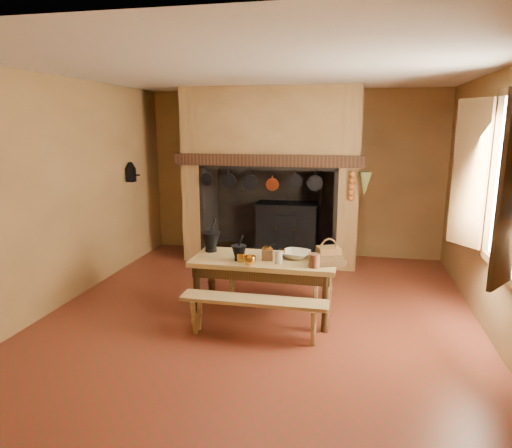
# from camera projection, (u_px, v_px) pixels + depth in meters

# --- Properties ---
(floor) EXTENTS (5.50, 5.50, 0.00)m
(floor) POSITION_uv_depth(u_px,v_px,m) (262.00, 313.00, 5.51)
(floor) COLOR maroon
(floor) RESTS_ON ground
(ceiling) EXTENTS (5.50, 5.50, 0.00)m
(ceiling) POSITION_uv_depth(u_px,v_px,m) (262.00, 70.00, 4.92)
(ceiling) COLOR silver
(ceiling) RESTS_ON back_wall
(back_wall) EXTENTS (5.00, 0.02, 2.80)m
(back_wall) POSITION_uv_depth(u_px,v_px,m) (293.00, 174.00, 7.84)
(back_wall) COLOR olive
(back_wall) RESTS_ON floor
(wall_left) EXTENTS (0.02, 5.50, 2.80)m
(wall_left) POSITION_uv_depth(u_px,v_px,m) (67.00, 192.00, 5.73)
(wall_left) COLOR olive
(wall_left) RESTS_ON floor
(wall_right) EXTENTS (0.02, 5.50, 2.80)m
(wall_right) POSITION_uv_depth(u_px,v_px,m) (499.00, 206.00, 4.70)
(wall_right) COLOR olive
(wall_right) RESTS_ON floor
(wall_front) EXTENTS (5.00, 0.02, 2.80)m
(wall_front) POSITION_uv_depth(u_px,v_px,m) (166.00, 273.00, 2.59)
(wall_front) COLOR olive
(wall_front) RESTS_ON floor
(chimney_breast) EXTENTS (2.95, 0.96, 2.80)m
(chimney_breast) POSITION_uv_depth(u_px,v_px,m) (272.00, 151.00, 7.40)
(chimney_breast) COLOR olive
(chimney_breast) RESTS_ON floor
(iron_range) EXTENTS (1.12, 0.55, 1.60)m
(iron_range) POSITION_uv_depth(u_px,v_px,m) (288.00, 229.00, 7.76)
(iron_range) COLOR black
(iron_range) RESTS_ON floor
(hearth_pans) EXTENTS (0.51, 0.62, 0.20)m
(hearth_pans) POSITION_uv_depth(u_px,v_px,m) (227.00, 251.00, 7.83)
(hearth_pans) COLOR #B77F2A
(hearth_pans) RESTS_ON floor
(hanging_pans) EXTENTS (1.92, 0.29, 0.27)m
(hanging_pans) POSITION_uv_depth(u_px,v_px,m) (264.00, 182.00, 7.02)
(hanging_pans) COLOR black
(hanging_pans) RESTS_ON chimney_breast
(onion_string) EXTENTS (0.12, 0.10, 0.46)m
(onion_string) POSITION_uv_depth(u_px,v_px,m) (352.00, 187.00, 6.73)
(onion_string) COLOR #A5541E
(onion_string) RESTS_ON chimney_breast
(herb_bunch) EXTENTS (0.20, 0.20, 0.35)m
(herb_bunch) POSITION_uv_depth(u_px,v_px,m) (365.00, 183.00, 6.69)
(herb_bunch) COLOR #50592A
(herb_bunch) RESTS_ON chimney_breast
(window) EXTENTS (0.39, 1.75, 1.76)m
(window) POSITION_uv_depth(u_px,v_px,m) (498.00, 182.00, 4.29)
(window) COLOR white
(window) RESTS_ON wall_right
(wall_coffee_mill) EXTENTS (0.23, 0.16, 0.31)m
(wall_coffee_mill) POSITION_uv_depth(u_px,v_px,m) (131.00, 171.00, 7.17)
(wall_coffee_mill) COLOR black
(wall_coffee_mill) RESTS_ON wall_left
(work_table) EXTENTS (1.65, 0.73, 0.71)m
(work_table) POSITION_uv_depth(u_px,v_px,m) (264.00, 267.00, 5.29)
(work_table) COLOR tan
(work_table) RESTS_ON floor
(bench_front) EXTENTS (1.56, 0.27, 0.44)m
(bench_front) POSITION_uv_depth(u_px,v_px,m) (254.00, 308.00, 4.80)
(bench_front) COLOR tan
(bench_front) RESTS_ON floor
(bench_back) EXTENTS (1.38, 0.24, 0.39)m
(bench_back) POSITION_uv_depth(u_px,v_px,m) (274.00, 275.00, 5.97)
(bench_back) COLOR tan
(bench_back) RESTS_ON floor
(mortar_large) EXTENTS (0.24, 0.24, 0.41)m
(mortar_large) POSITION_uv_depth(u_px,v_px,m) (211.00, 241.00, 5.52)
(mortar_large) COLOR black
(mortar_large) RESTS_ON work_table
(mortar_small) EXTENTS (0.17, 0.17, 0.30)m
(mortar_small) POSITION_uv_depth(u_px,v_px,m) (239.00, 252.00, 5.16)
(mortar_small) COLOR black
(mortar_small) RESTS_ON work_table
(coffee_grinder) EXTENTS (0.18, 0.14, 0.19)m
(coffee_grinder) POSITION_uv_depth(u_px,v_px,m) (267.00, 254.00, 5.19)
(coffee_grinder) COLOR #3C2713
(coffee_grinder) RESTS_ON work_table
(brass_mug_a) EXTENTS (0.10, 0.10, 0.10)m
(brass_mug_a) POSITION_uv_depth(u_px,v_px,m) (241.00, 257.00, 5.12)
(brass_mug_a) COLOR #B77F2A
(brass_mug_a) RESTS_ON work_table
(brass_mug_b) EXTENTS (0.10, 0.10, 0.09)m
(brass_mug_b) POSITION_uv_depth(u_px,v_px,m) (282.00, 253.00, 5.32)
(brass_mug_b) COLOR #B77F2A
(brass_mug_b) RESTS_ON work_table
(mixing_bowl) EXTENTS (0.41, 0.41, 0.08)m
(mixing_bowl) POSITION_uv_depth(u_px,v_px,m) (296.00, 254.00, 5.27)
(mixing_bowl) COLOR #C0B793
(mixing_bowl) RESTS_ON work_table
(stoneware_crock) EXTENTS (0.12, 0.12, 0.15)m
(stoneware_crock) POSITION_uv_depth(u_px,v_px,m) (314.00, 261.00, 4.91)
(stoneware_crock) COLOR #573020
(stoneware_crock) RESTS_ON work_table
(glass_jar) EXTENTS (0.09, 0.09, 0.14)m
(glass_jar) POSITION_uv_depth(u_px,v_px,m) (279.00, 257.00, 5.04)
(glass_jar) COLOR beige
(glass_jar) RESTS_ON work_table
(wicker_basket) EXTENTS (0.30, 0.26, 0.24)m
(wicker_basket) POSITION_uv_depth(u_px,v_px,m) (328.00, 252.00, 5.23)
(wicker_basket) COLOR #503318
(wicker_basket) RESTS_ON work_table
(wooden_tray) EXTENTS (0.42, 0.37, 0.06)m
(wooden_tray) POSITION_uv_depth(u_px,v_px,m) (327.00, 261.00, 5.05)
(wooden_tray) COLOR #3C2713
(wooden_tray) RESTS_ON work_table
(brass_cup) EXTENTS (0.16, 0.16, 0.10)m
(brass_cup) POSITION_uv_depth(u_px,v_px,m) (250.00, 260.00, 5.00)
(brass_cup) COLOR #B77F2A
(brass_cup) RESTS_ON work_table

